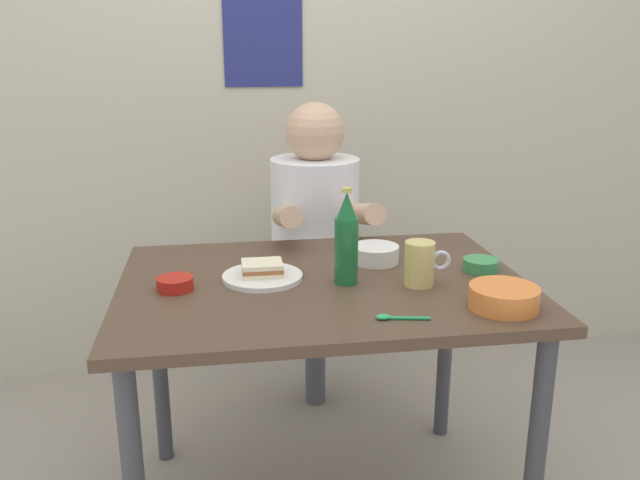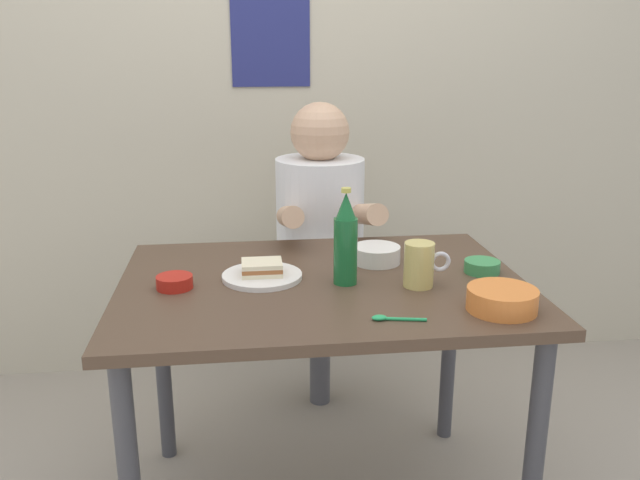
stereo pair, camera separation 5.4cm
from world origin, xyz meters
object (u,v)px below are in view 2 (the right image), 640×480
(plate_orange, at_px, (262,276))
(sambal_bowl_red, at_px, (175,281))
(person_seated, at_px, (320,215))
(stool, at_px, (320,320))
(beer_bottle, at_px, (346,241))
(sandwich, at_px, (262,268))
(dining_table, at_px, (322,312))
(beer_mug, at_px, (420,264))

(plate_orange, bearing_deg, sambal_bowl_red, -168.85)
(person_seated, relative_size, sambal_bowl_red, 7.49)
(stool, bearing_deg, beer_bottle, -91.06)
(sandwich, bearing_deg, plate_orange, 180.00)
(person_seated, distance_m, sambal_bowl_red, 0.78)
(sambal_bowl_red, bearing_deg, person_seated, 53.61)
(plate_orange, relative_size, beer_bottle, 0.84)
(person_seated, bearing_deg, beer_bottle, -91.08)
(dining_table, height_order, beer_bottle, beer_bottle)
(plate_orange, height_order, beer_bottle, beer_bottle)
(beer_bottle, bearing_deg, beer_mug, -13.67)
(stool, relative_size, sandwich, 4.09)
(person_seated, xyz_separation_m, beer_bottle, (-0.01, -0.65, 0.09))
(dining_table, xyz_separation_m, plate_orange, (-0.16, 0.03, 0.10))
(beer_mug, relative_size, sambal_bowl_red, 1.31)
(beer_mug, distance_m, sambal_bowl_red, 0.65)
(beer_bottle, height_order, sambal_bowl_red, beer_bottle)
(stool, distance_m, person_seated, 0.42)
(dining_table, height_order, stool, dining_table)
(person_seated, height_order, beer_bottle, person_seated)
(beer_mug, bearing_deg, person_seated, 104.51)
(sandwich, xyz_separation_m, sambal_bowl_red, (-0.23, -0.05, -0.01))
(dining_table, bearing_deg, beer_bottle, -26.32)
(plate_orange, distance_m, sandwich, 0.02)
(dining_table, relative_size, sambal_bowl_red, 11.46)
(stool, relative_size, plate_orange, 2.05)
(stool, xyz_separation_m, beer_mug, (0.18, -0.71, 0.45))
(dining_table, relative_size, person_seated, 1.53)
(stool, height_order, sandwich, sandwich)
(beer_mug, distance_m, beer_bottle, 0.21)
(dining_table, xyz_separation_m, person_seated, (0.07, 0.62, 0.12))
(stool, xyz_separation_m, sandwich, (-0.23, -0.60, 0.42))
(plate_orange, xyz_separation_m, beer_mug, (0.41, -0.11, 0.05))
(plate_orange, xyz_separation_m, sambal_bowl_red, (-0.23, -0.05, 0.01))
(plate_orange, height_order, beer_mug, beer_mug)
(stool, xyz_separation_m, plate_orange, (-0.23, -0.60, 0.40))
(person_seated, bearing_deg, sambal_bowl_red, -126.39)
(beer_mug, xyz_separation_m, sambal_bowl_red, (-0.65, 0.06, -0.04))
(beer_mug, xyz_separation_m, beer_bottle, (-0.19, 0.05, 0.06))
(sandwich, xyz_separation_m, beer_mug, (0.41, -0.11, 0.03))
(dining_table, xyz_separation_m, stool, (0.07, 0.63, -0.30))
(stool, xyz_separation_m, beer_bottle, (-0.01, -0.66, 0.51))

